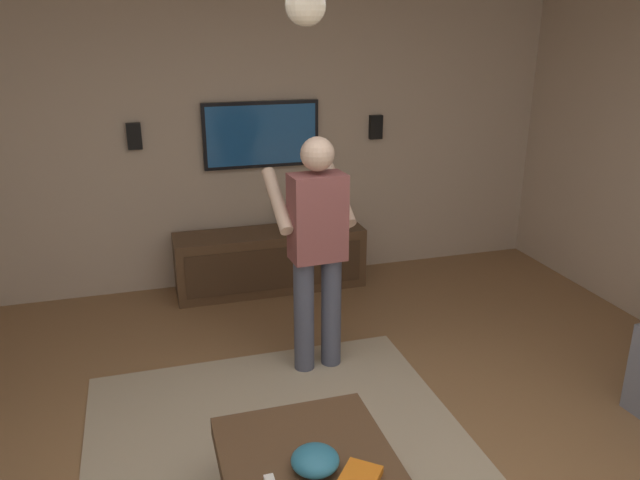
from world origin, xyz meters
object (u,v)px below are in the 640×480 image
media_console (271,260)px  bowl (315,460)px  tv (261,135)px  vase_round (296,217)px  wall_speaker_right (134,136)px  person_standing (317,242)px  wall_speaker_left (376,127)px  book (359,480)px

media_console → bowl: 2.98m
bowl → tv: bearing=-7.7°
vase_round → wall_speaker_right: 1.55m
vase_round → wall_speaker_right: wall_speaker_right is taller
person_standing → wall_speaker_right: bearing=29.6°
bowl → wall_speaker_right: (3.20, 0.65, 0.97)m
bowl → vase_round: size_ratio=1.01×
wall_speaker_right → wall_speaker_left: bearing=-90.0°
tv → wall_speaker_right: 1.08m
tv → person_standing: bearing=0.8°
tv → wall_speaker_right: size_ratio=4.72×
bowl → book: (-0.14, -0.16, -0.03)m
vase_round → wall_speaker_left: 1.14m
person_standing → wall_speaker_left: size_ratio=7.45×
book → wall_speaker_left: bearing=-162.8°
tv → vase_round: 0.79m
vase_round → wall_speaker_right: (0.24, 1.33, 0.76)m
person_standing → wall_speaker_left: (1.68, -1.07, 0.46)m
person_standing → wall_speaker_right: size_ratio=7.45×
person_standing → bowl: (-1.51, 0.45, -0.48)m
person_standing → wall_speaker_left: 2.05m
person_standing → wall_speaker_right: 2.07m
tv → media_console: bearing=-0.0°
bowl → vase_round: 3.04m
person_standing → media_console: bearing=-2.7°
media_console → tv: bearing=180.0°
bowl → book: bowl is taller
media_console → wall_speaker_right: 1.59m
person_standing → wall_speaker_left: person_standing is taller
person_standing → vase_round: person_standing is taller
tv → person_standing: (-1.67, -0.02, -0.45)m
media_console → tv: (0.24, -0.00, 1.10)m
tv → wall_speaker_right: bearing=-90.7°
media_console → vase_round: 0.46m
book → wall_speaker_right: size_ratio=1.00×
bowl → wall_speaker_right: 3.40m
media_console → wall_speaker_right: size_ratio=7.73×
tv → bowl: 3.34m
media_console → book: size_ratio=7.73×
vase_round → wall_speaker_left: size_ratio=1.00×
person_standing → vase_round: 1.49m
wall_speaker_left → wall_speaker_right: wall_speaker_right is taller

